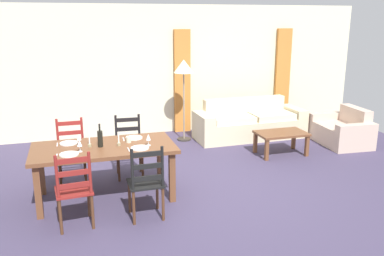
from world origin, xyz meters
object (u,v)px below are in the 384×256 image
at_px(dining_chair_near_right, 146,183).
at_px(dining_chair_far_right, 129,146).
at_px(wine_glass_far_left, 79,138).
at_px(coffee_cup_primary, 129,139).
at_px(dining_table, 104,152).
at_px(dining_chair_near_left, 74,190).
at_px(standing_lamp, 184,71).
at_px(wine_bottle, 100,138).
at_px(coffee_table, 281,136).
at_px(couch, 248,123).
at_px(dining_chair_far_left, 71,151).
at_px(wine_glass_near_right, 148,138).
at_px(armchair_upholstered, 344,131).
at_px(wine_glass_near_left, 80,144).

bearing_deg(dining_chair_near_right, dining_chair_far_right, 89.59).
relative_size(wine_glass_far_left, coffee_cup_primary, 1.79).
relative_size(dining_table, dining_chair_near_left, 1.98).
bearing_deg(standing_lamp, wine_bottle, -127.40).
distance_m(wine_glass_far_left, coffee_table, 3.69).
bearing_deg(couch, dining_chair_far_left, -158.27).
bearing_deg(standing_lamp, wine_glass_near_right, -115.54).
bearing_deg(armchair_upholstered, dining_table, -165.50).
relative_size(dining_chair_near_right, wine_bottle, 3.04).
height_order(dining_chair_far_right, wine_glass_far_left, dining_chair_far_right).
bearing_deg(standing_lamp, couch, -7.79).
bearing_deg(dining_chair_near_left, coffee_table, 25.30).
height_order(dining_table, couch, couch).
height_order(dining_chair_near_left, wine_glass_near_right, dining_chair_near_left).
relative_size(wine_glass_near_right, couch, 0.07).
xyz_separation_m(wine_glass_near_left, coffee_table, (3.55, 1.14, -0.51)).
xyz_separation_m(dining_chair_near_right, coffee_table, (2.81, 1.75, -0.12)).
xyz_separation_m(wine_glass_far_left, armchair_upholstered, (5.07, 1.11, -0.61)).
height_order(wine_glass_near_right, wine_glass_far_left, same).
relative_size(dining_chair_far_left, wine_glass_near_right, 5.96).
height_order(wine_bottle, coffee_table, wine_bottle).
relative_size(dining_chair_near_left, standing_lamp, 0.59).
xyz_separation_m(dining_chair_near_right, coffee_cup_primary, (-0.08, 0.84, 0.32)).
distance_m(dining_chair_far_left, coffee_cup_primary, 1.10).
bearing_deg(dining_chair_far_left, coffee_table, 3.24).
xyz_separation_m(dining_chair_near_left, dining_chair_far_left, (-0.01, 1.52, 0.00)).
bearing_deg(wine_glass_far_left, standing_lamp, 47.04).
xyz_separation_m(dining_chair_near_left, wine_glass_near_left, (0.11, 0.59, 0.38)).
xyz_separation_m(wine_glass_near_right, wine_glass_far_left, (-0.90, 0.27, 0.00)).
height_order(dining_table, wine_glass_near_right, wine_glass_near_right).
relative_size(wine_glass_near_right, armchair_upholstered, 0.13).
bearing_deg(standing_lamp, coffee_cup_primary, -121.98).
relative_size(wine_bottle, wine_glass_near_left, 1.96).
bearing_deg(wine_bottle, coffee_cup_primary, 12.21).
xyz_separation_m(dining_chair_near_left, couch, (3.56, 2.94, -0.19)).
bearing_deg(standing_lamp, dining_chair_far_right, -129.64).
bearing_deg(wine_glass_near_left, wine_bottle, 27.48).
bearing_deg(wine_bottle, dining_chair_near_left, -117.49).
height_order(wine_bottle, wine_glass_far_left, wine_bottle).
relative_size(dining_table, armchair_upholstered, 1.57).
distance_m(dining_chair_near_right, wine_glass_near_right, 0.75).
relative_size(couch, armchair_upholstered, 1.90).
xyz_separation_m(dining_table, armchair_upholstered, (4.76, 1.23, -0.41)).
relative_size(dining_table, wine_glass_far_left, 11.80).
relative_size(coffee_table, armchair_upholstered, 0.75).
bearing_deg(wine_bottle, dining_chair_far_left, 115.98).
xyz_separation_m(dining_chair_far_right, standing_lamp, (1.36, 1.64, 0.93)).
bearing_deg(dining_table, wine_glass_near_left, -153.38).
xyz_separation_m(dining_chair_far_left, wine_glass_far_left, (0.12, -0.65, 0.38)).
xyz_separation_m(dining_chair_near_right, wine_glass_far_left, (-0.74, 0.89, 0.38)).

